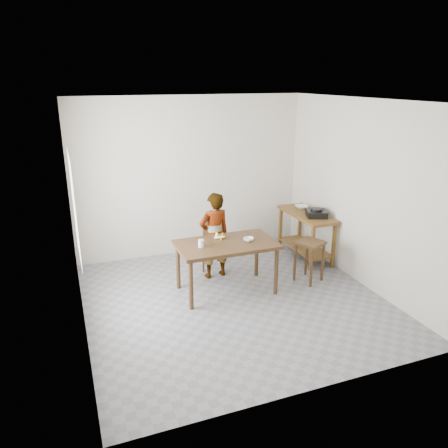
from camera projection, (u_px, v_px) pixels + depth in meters
name	position (u px, v px, depth m)	size (l,w,h in m)	color
floor	(234.00, 301.00, 6.13)	(4.00, 4.00, 0.04)	slate
ceiling	(236.00, 99.00, 5.25)	(4.00, 4.00, 0.04)	white
wall_back	(191.00, 176.00, 7.48)	(4.00, 0.04, 2.70)	beige
wall_front	(320.00, 268.00, 3.90)	(4.00, 0.04, 2.70)	beige
wall_left	(72.00, 225.00, 5.01)	(0.04, 4.00, 2.70)	beige
wall_right	(363.00, 194.00, 6.37)	(0.04, 4.00, 2.70)	beige
window_pane	(74.00, 208.00, 5.16)	(0.02, 1.10, 1.30)	silver
dining_table	(226.00, 267.00, 6.27)	(1.40, 0.80, 0.75)	#3E2815
prep_counter	(306.00, 235.00, 7.46)	(0.50, 1.20, 0.80)	brown
child	(214.00, 236.00, 6.65)	(0.49, 0.32, 1.35)	silver
dining_chair	(214.00, 246.00, 7.02)	(0.37, 0.37, 0.77)	#3E2815
stool	(309.00, 261.00, 6.61)	(0.36, 0.36, 0.64)	#3E2815
glass_tumbler	(201.00, 243.00, 5.99)	(0.08, 0.08, 0.10)	silver
small_bowl	(248.00, 239.00, 6.21)	(0.15, 0.15, 0.05)	silver
banana	(219.00, 237.00, 6.29)	(0.17, 0.12, 0.06)	yellow
serving_bowl	(301.00, 207.00, 7.57)	(0.22, 0.22, 0.06)	silver
gas_burner	(316.00, 213.00, 7.13)	(0.32, 0.32, 0.11)	black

